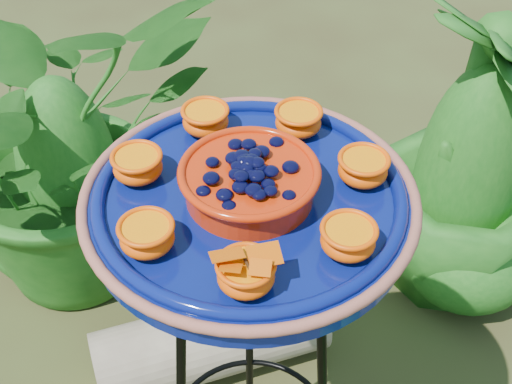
{
  "coord_description": "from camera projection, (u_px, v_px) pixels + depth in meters",
  "views": [
    {
      "loc": [
        0.13,
        -0.83,
        1.69
      ],
      "look_at": [
        0.12,
        -0.08,
        1.01
      ],
      "focal_mm": 50.0,
      "sensor_mm": 36.0,
      "label": 1
    }
  ],
  "objects": [
    {
      "name": "tripod_stand",
      "position": [
        251.0,
        361.0,
        1.32
      ],
      "size": [
        0.36,
        0.38,
        0.94
      ],
      "rotation": [
        0.0,
        0.0,
        0.04
      ],
      "color": "black",
      "rests_on": "ground"
    },
    {
      "name": "feeder_dish",
      "position": [
        249.0,
        197.0,
        1.04
      ],
      "size": [
        0.5,
        0.5,
        0.11
      ],
      "rotation": [
        0.0,
        0.0,
        0.04
      ],
      "color": "#08125D",
      "rests_on": "tripod_stand"
    },
    {
      "name": "driftwood_log",
      "position": [
        211.0,
        341.0,
        1.92
      ],
      "size": [
        0.66,
        0.4,
        0.21
      ],
      "primitive_type": "cylinder",
      "rotation": [
        0.0,
        1.57,
        0.34
      ],
      "color": "tan",
      "rests_on": "ground"
    },
    {
      "name": "shrub_back_left",
      "position": [
        62.0,
        138.0,
        1.97
      ],
      "size": [
        1.13,
        1.1,
        0.95
      ],
      "primitive_type": "imported",
      "rotation": [
        0.0,
        0.0,
        0.63
      ],
      "color": "#195316",
      "rests_on": "ground"
    },
    {
      "name": "shrub_back_right",
      "position": [
        471.0,
        156.0,
        1.94
      ],
      "size": [
        0.65,
        0.65,
        0.92
      ],
      "primitive_type": "imported",
      "rotation": [
        0.0,
        0.0,
        1.9
      ],
      "color": "#195316",
      "rests_on": "ground"
    }
  ]
}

